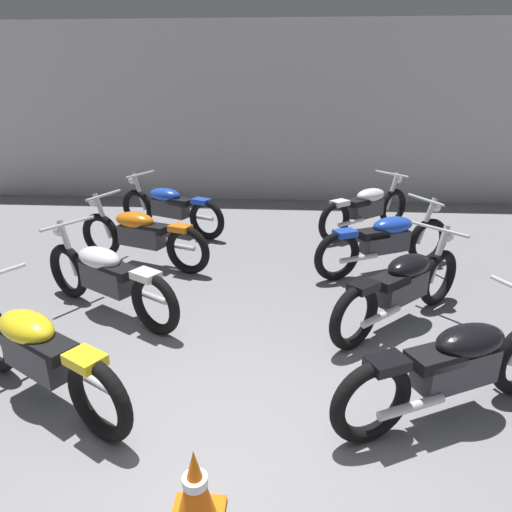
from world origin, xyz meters
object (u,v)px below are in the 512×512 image
at_px(motorcycle_right_row_2, 386,240).
at_px(traffic_cone, 195,488).
at_px(motorcycle_left_row_2, 141,235).
at_px(motorcycle_right_row_1, 402,285).
at_px(motorcycle_right_row_3, 366,208).
at_px(motorcycle_left_row_1, 106,276).
at_px(motorcycle_left_row_3, 170,207).
at_px(motorcycle_right_row_0, 457,365).
at_px(motorcycle_left_row_0, 37,352).

bearing_deg(motorcycle_right_row_2, traffic_cone, -114.53).
bearing_deg(motorcycle_right_row_2, motorcycle_left_row_2, -179.98).
relative_size(motorcycle_right_row_1, motorcycle_right_row_3, 0.97).
relative_size(motorcycle_left_row_1, traffic_cone, 3.53).
xyz_separation_m(motorcycle_right_row_1, motorcycle_right_row_3, (0.10, 3.17, 0.00)).
xyz_separation_m(motorcycle_left_row_3, motorcycle_right_row_0, (3.34, -4.42, 0.00)).
xyz_separation_m(motorcycle_right_row_0, motorcycle_right_row_3, (0.01, 4.62, 0.00)).
xyz_separation_m(motorcycle_left_row_1, traffic_cone, (1.49, -2.55, -0.19)).
bearing_deg(motorcycle_left_row_3, motorcycle_left_row_2, -91.25).
distance_m(motorcycle_left_row_2, motorcycle_right_row_1, 3.59).
height_order(motorcycle_left_row_3, motorcycle_right_row_2, same).
height_order(motorcycle_left_row_1, motorcycle_left_row_2, same).
distance_m(motorcycle_left_row_1, motorcycle_right_row_3, 4.58).
height_order(motorcycle_right_row_2, traffic_cone, motorcycle_right_row_2).
bearing_deg(motorcycle_right_row_1, motorcycle_left_row_1, 179.83).
bearing_deg(motorcycle_left_row_1, motorcycle_left_row_2, 92.50).
distance_m(motorcycle_left_row_1, motorcycle_right_row_2, 3.63).
bearing_deg(motorcycle_left_row_1, motorcycle_left_row_0, -89.59).
bearing_deg(motorcycle_right_row_0, motorcycle_right_row_3, 89.92).
distance_m(motorcycle_right_row_1, motorcycle_right_row_2, 1.48).
relative_size(motorcycle_left_row_2, motorcycle_right_row_3, 1.21).
height_order(motorcycle_left_row_1, motorcycle_right_row_0, same).
xyz_separation_m(motorcycle_left_row_2, traffic_cone, (1.55, -4.01, -0.19)).
relative_size(motorcycle_left_row_3, traffic_cone, 3.73).
relative_size(motorcycle_right_row_1, motorcycle_right_row_2, 0.83).
height_order(motorcycle_left_row_2, motorcycle_right_row_2, same).
distance_m(motorcycle_right_row_0, motorcycle_right_row_2, 2.92).
relative_size(motorcycle_left_row_1, motorcycle_right_row_0, 0.95).
bearing_deg(motorcycle_left_row_0, traffic_cone, -35.02).
bearing_deg(traffic_cone, motorcycle_right_row_2, 65.47).
bearing_deg(motorcycle_left_row_1, motorcycle_right_row_0, -23.84).
bearing_deg(motorcycle_left_row_0, motorcycle_right_row_0, 0.89).
distance_m(motorcycle_left_row_0, motorcycle_left_row_2, 2.97).
distance_m(motorcycle_left_row_1, motorcycle_left_row_3, 2.96).
height_order(motorcycle_left_row_0, motorcycle_right_row_3, same).
bearing_deg(motorcycle_right_row_3, motorcycle_right_row_0, -90.08).
xyz_separation_m(motorcycle_left_row_0, traffic_cone, (1.48, -1.04, -0.19)).
bearing_deg(motorcycle_left_row_3, motorcycle_left_row_0, -89.46).
xyz_separation_m(motorcycle_left_row_0, motorcycle_left_row_2, (-0.07, 2.97, 0.00)).
height_order(motorcycle_right_row_2, motorcycle_right_row_3, same).
relative_size(motorcycle_left_row_0, motorcycle_right_row_2, 0.97).
height_order(motorcycle_left_row_2, motorcycle_right_row_0, same).
bearing_deg(motorcycle_right_row_3, motorcycle_left_row_1, -136.31).
distance_m(motorcycle_right_row_0, motorcycle_right_row_3, 4.62).
bearing_deg(motorcycle_left_row_0, motorcycle_left_row_1, 90.41).
relative_size(motorcycle_left_row_1, motorcycle_left_row_2, 0.92).
relative_size(motorcycle_left_row_2, motorcycle_right_row_1, 1.25).
distance_m(motorcycle_left_row_3, motorcycle_right_row_0, 5.54).
bearing_deg(motorcycle_right_row_1, motorcycle_right_row_0, -86.31).
xyz_separation_m(motorcycle_left_row_1, motorcycle_left_row_2, (-0.06, 1.46, 0.00)).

